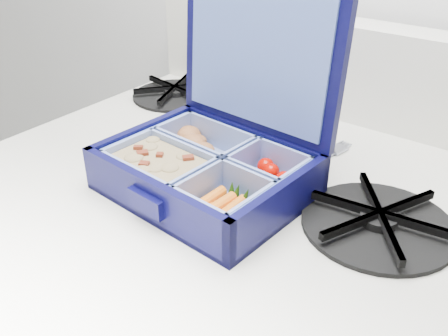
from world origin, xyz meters
The scene contains 4 objects.
bento_box centered at (0.43, 1.63, 0.98)m, with size 0.23×0.18×0.06m, color #080736, non-canonical shape.
burner_grate centered at (0.63, 1.68, 0.97)m, with size 0.17×0.17×0.02m, color black.
burner_grate_rear centered at (0.19, 1.84, 0.97)m, with size 0.15×0.15×0.02m, color black.
fork centered at (0.50, 1.74, 0.96)m, with size 0.02×0.17×0.01m, color #9094A7, non-canonical shape.
Camera 1 is at (0.76, 1.22, 1.29)m, focal length 40.00 mm.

